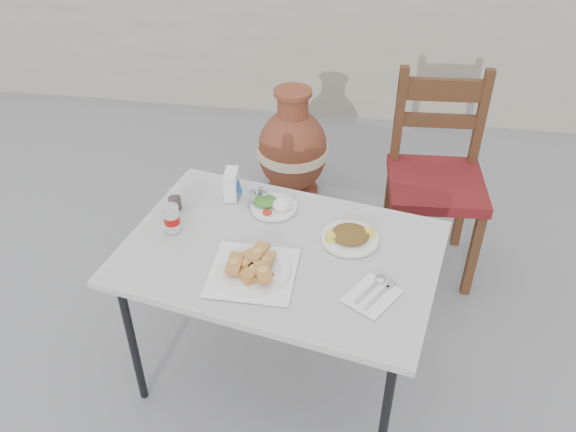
% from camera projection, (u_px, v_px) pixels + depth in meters
% --- Properties ---
extents(ground, '(80.00, 80.00, 0.00)m').
position_uv_depth(ground, '(260.00, 354.00, 2.80)').
color(ground, '#5F5F61').
rests_on(ground, ground).
extents(cafe_table, '(1.30, 1.00, 0.71)m').
position_uv_depth(cafe_table, '(280.00, 259.00, 2.32)').
color(cafe_table, black).
rests_on(cafe_table, ground).
extents(pide_plate, '(0.31, 0.31, 0.06)m').
position_uv_depth(pide_plate, '(252.00, 267.00, 2.17)').
color(pide_plate, white).
rests_on(pide_plate, cafe_table).
extents(salad_rice_plate, '(0.19, 0.19, 0.05)m').
position_uv_depth(salad_rice_plate, '(273.00, 205.00, 2.49)').
color(salad_rice_plate, silver).
rests_on(salad_rice_plate, cafe_table).
extents(salad_chopped_plate, '(0.22, 0.22, 0.05)m').
position_uv_depth(salad_chopped_plate, '(350.00, 236.00, 2.33)').
color(salad_chopped_plate, silver).
rests_on(salad_chopped_plate, cafe_table).
extents(soda_can, '(0.06, 0.06, 0.11)m').
position_uv_depth(soda_can, '(172.00, 218.00, 2.35)').
color(soda_can, silver).
rests_on(soda_can, cafe_table).
extents(cola_glass, '(0.06, 0.06, 0.08)m').
position_uv_depth(cola_glass, '(175.00, 201.00, 2.48)').
color(cola_glass, white).
rests_on(cola_glass, cafe_table).
extents(napkin_holder, '(0.07, 0.11, 0.12)m').
position_uv_depth(napkin_holder, '(232.00, 184.00, 2.53)').
color(napkin_holder, white).
rests_on(napkin_holder, cafe_table).
extents(condiment_caddy, '(0.10, 0.08, 0.07)m').
position_uv_depth(condiment_caddy, '(260.00, 198.00, 2.52)').
color(condiment_caddy, '#B5B4BC').
rests_on(condiment_caddy, cafe_table).
extents(cutlery_napkin, '(0.22, 0.23, 0.01)m').
position_uv_depth(cutlery_napkin, '(374.00, 293.00, 2.10)').
color(cutlery_napkin, white).
rests_on(cutlery_napkin, cafe_table).
extents(chair, '(0.49, 0.49, 1.04)m').
position_uv_depth(chair, '(436.00, 176.00, 3.01)').
color(chair, '#3B2210').
rests_on(chair, ground).
extents(terracotta_urn, '(0.42, 0.42, 0.73)m').
position_uv_depth(terracotta_urn, '(293.00, 151.00, 3.59)').
color(terracotta_urn, brown).
rests_on(terracotta_urn, ground).
extents(back_wall, '(6.00, 0.25, 1.20)m').
position_uv_depth(back_wall, '(324.00, 32.00, 4.41)').
color(back_wall, '#A59B89').
rests_on(back_wall, ground).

